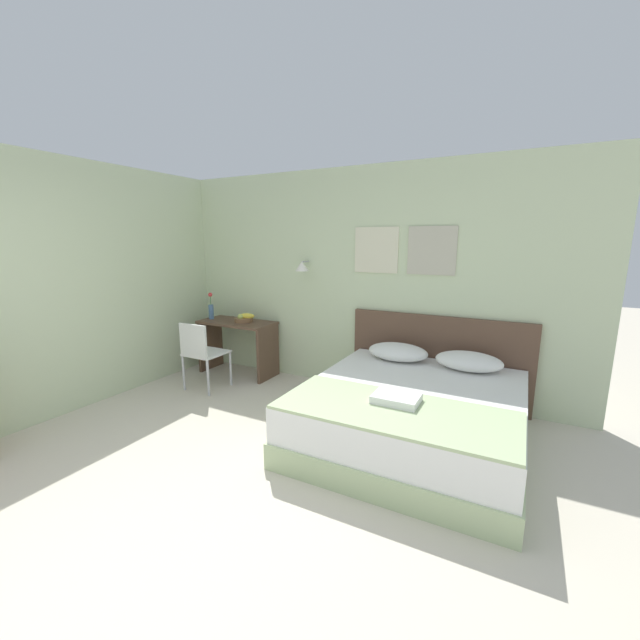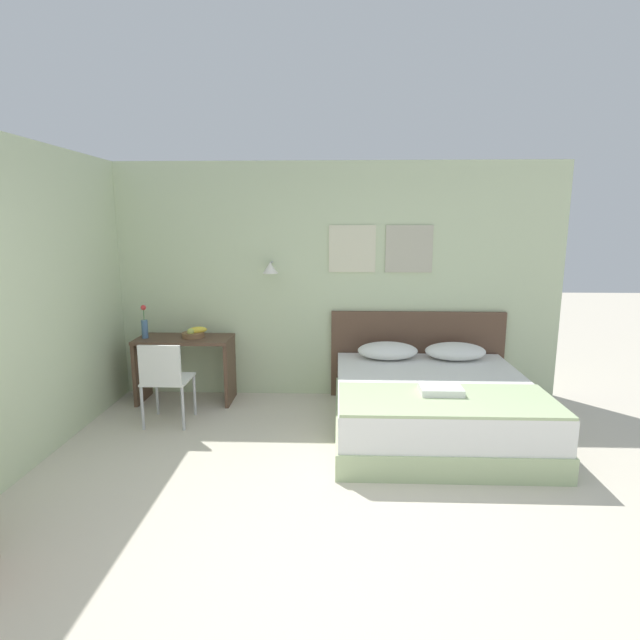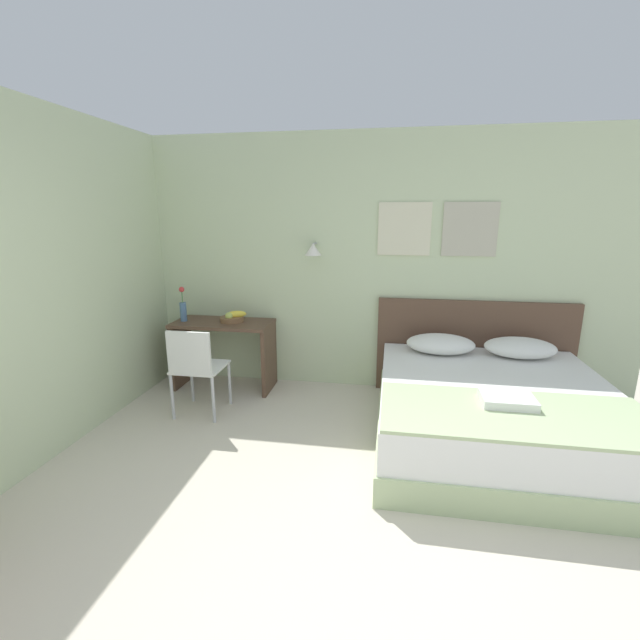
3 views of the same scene
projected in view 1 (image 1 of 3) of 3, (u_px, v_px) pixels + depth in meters
ground_plane at (151, 539)px, 2.42m from camera, size 24.00×24.00×0.00m
wall_back at (350, 280)px, 4.77m from camera, size 5.40×0.31×2.65m
bed at (412, 415)px, 3.54m from camera, size 1.85×1.99×0.52m
headboard at (437, 360)px, 4.39m from camera, size 1.97×0.06×1.00m
pillow_left at (398, 352)px, 4.28m from camera, size 0.65×0.42×0.18m
pillow_right at (469, 361)px, 3.94m from camera, size 0.65×0.42×0.18m
throw_blanket at (394, 410)px, 2.99m from camera, size 1.80×0.80×0.02m
folded_towel_near_foot at (396, 398)px, 3.11m from camera, size 0.36×0.27×0.06m
desk at (238, 338)px, 5.35m from camera, size 1.04×0.50×0.74m
desk_chair at (201, 350)px, 4.73m from camera, size 0.44×0.44×0.85m
fruit_bowl at (244, 318)px, 5.27m from camera, size 0.28×0.25×0.12m
flower_vase at (211, 309)px, 5.44m from camera, size 0.07×0.07×0.37m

